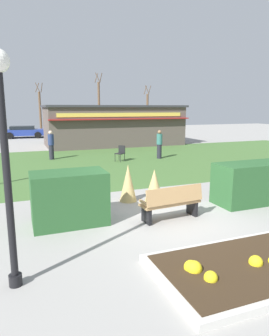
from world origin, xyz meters
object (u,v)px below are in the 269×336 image
(parked_car_west_slot, at_px, (24,131))
(trash_bin, at_px, (250,187))
(person_standing, at_px, (51,145))
(lamppost_near, at_px, (4,143))
(tree_right_bg, at_px, (99,106))
(park_bench, at_px, (172,203))
(tree_center_bg, at_px, (147,111))
(tree_left_bg, at_px, (40,111))
(food_kiosk, at_px, (114,125))
(person_strolling, at_px, (159,144))
(cafe_chair_west, at_px, (121,152))

(parked_car_west_slot, bearing_deg, trash_bin, -76.20)
(person_standing, height_order, parked_car_west_slot, person_standing)
(lamppost_near, distance_m, tree_right_bg, 33.33)
(trash_bin, relative_size, person_standing, 0.56)
(park_bench, height_order, tree_center_bg, tree_center_bg)
(tree_left_bg, bearing_deg, lamppost_near, -95.17)
(park_bench, height_order, trash_bin, park_bench)
(food_kiosk, height_order, person_strolling, food_kiosk)
(tree_left_bg, height_order, tree_right_bg, tree_right_bg)
(tree_right_bg, bearing_deg, parked_car_west_slot, -155.00)
(trash_bin, distance_m, tree_center_bg, 30.71)
(cafe_chair_west, distance_m, tree_center_bg, 23.24)
(tree_left_bg, bearing_deg, person_standing, -92.90)
(trash_bin, bearing_deg, person_strolling, 83.73)
(trash_bin, bearing_deg, tree_left_bg, 97.13)
(parked_car_west_slot, bearing_deg, tree_left_bg, 72.10)
(park_bench, xyz_separation_m, trash_bin, (3.16, 0.60, -0.01))
(cafe_chair_west, relative_size, tree_left_bg, 0.15)
(person_strolling, bearing_deg, tree_left_bg, -93.28)
(food_kiosk, bearing_deg, person_strolling, -86.67)
(cafe_chair_west, relative_size, person_standing, 0.53)
(food_kiosk, xyz_separation_m, person_standing, (-5.60, -5.69, -0.74))
(tree_center_bg, bearing_deg, trash_bin, -107.24)
(parked_car_west_slot, bearing_deg, park_bench, -83.29)
(lamppost_near, bearing_deg, food_kiosk, 67.91)
(trash_bin, xyz_separation_m, person_strolling, (0.96, 8.75, 0.39))
(food_kiosk, distance_m, tree_right_bg, 13.29)
(lamppost_near, relative_size, tree_center_bg, 0.67)
(food_kiosk, height_order, person_standing, food_kiosk)
(trash_bin, distance_m, person_strolling, 8.81)
(parked_car_west_slot, xyz_separation_m, tree_left_bg, (2.19, 6.79, 1.96))
(park_bench, relative_size, lamppost_near, 0.45)
(lamppost_near, xyz_separation_m, parked_car_west_slot, (0.92, 27.69, -1.80))
(tree_right_bg, distance_m, tree_center_bg, 6.40)
(trash_bin, relative_size, tree_right_bg, 0.13)
(food_kiosk, bearing_deg, trash_bin, -91.80)
(cafe_chair_west, height_order, person_strolling, person_strolling)
(trash_bin, height_order, cafe_chair_west, trash_bin)
(park_bench, relative_size, person_strolling, 1.03)
(food_kiosk, xyz_separation_m, person_strolling, (0.45, -7.64, -0.74))
(cafe_chair_west, bearing_deg, tree_left_bg, 96.14)
(person_standing, xyz_separation_m, parked_car_west_slot, (-1.11, 14.55, -0.22))
(trash_bin, distance_m, tree_left_bg, 32.36)
(trash_bin, bearing_deg, tree_right_bg, 84.73)
(person_standing, bearing_deg, tree_right_bg, -82.14)
(food_kiosk, height_order, tree_center_bg, tree_center_bg)
(lamppost_near, height_order, person_strolling, lamppost_near)
(parked_car_west_slot, bearing_deg, food_kiosk, -52.82)
(lamppost_near, distance_m, person_strolling, 13.90)
(parked_car_west_slot, bearing_deg, tree_center_bg, 14.75)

